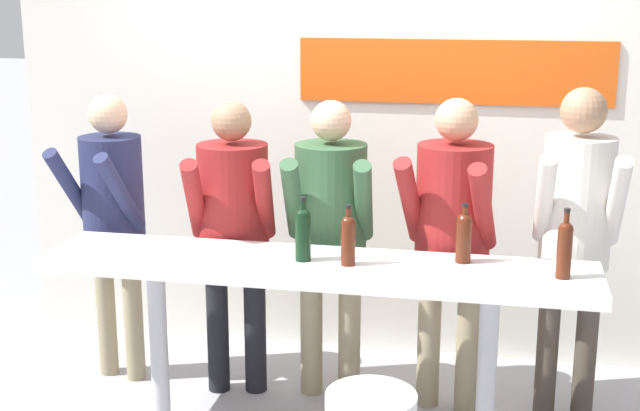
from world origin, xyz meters
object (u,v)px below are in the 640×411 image
person_center_left (331,219)px  wine_bottle_1 (348,238)px  wine_bottle_2 (464,235)px  tasting_table (317,290)px  wine_bottle_3 (303,232)px  person_left (233,218)px  wine_bottle_0 (565,247)px  person_center (452,224)px  person_far_left (112,206)px  person_center_right (576,219)px

person_center_left → wine_bottle_1: bearing=-76.7°
wine_bottle_2 → tasting_table: bearing=-169.7°
wine_bottle_3 → wine_bottle_2: bearing=9.6°
wine_bottle_1 → wine_bottle_3: wine_bottle_3 is taller
person_left → wine_bottle_0: person_left is taller
person_left → person_center_left: bearing=-2.5°
person_center_left → person_center: (0.63, -0.05, 0.02)m
person_center → wine_bottle_3: 0.82m
person_left → wine_bottle_1: person_left is taller
person_left → person_center: person_center is taller
person_far_left → person_center: person_center is taller
wine_bottle_2 → wine_bottle_3: (-0.74, -0.12, 0.01)m
wine_bottle_1 → person_center_right: bearing=26.7°
wine_bottle_1 → wine_bottle_2: (0.52, 0.15, 0.00)m
wine_bottle_0 → person_left: bearing=164.1°
person_left → person_center_right: (1.75, 0.05, 0.08)m
person_center_left → person_center_right: 1.24m
person_far_left → wine_bottle_0: bearing=-0.9°
person_center_left → wine_bottle_1: 0.58m
person_center → person_center_right: (0.60, 0.03, 0.05)m
tasting_table → wine_bottle_3: (-0.07, -0.00, 0.29)m
wine_bottle_0 → person_center_left: bearing=154.9°
person_center → wine_bottle_3: bearing=-133.6°
person_center_left → wine_bottle_2: size_ratio=5.70×
person_center → wine_bottle_2: size_ratio=5.82×
wine_bottle_0 → wine_bottle_2: (-0.44, 0.14, -0.01)m
person_center_left → person_center_right: person_center_right is taller
person_center → wine_bottle_1: bearing=-121.0°
person_center_left → wine_bottle_0: bearing=-30.8°
person_center → person_center_left: bearing=-173.5°
wine_bottle_1 → person_left: bearing=145.5°
person_center_right → wine_bottle_0: bearing=-99.3°
person_left → person_center_left: size_ratio=0.99×
wine_bottle_0 → wine_bottle_3: bearing=179.2°
person_left → wine_bottle_2: 1.26m
wine_bottle_0 → person_far_left: bearing=167.7°
person_center_right → wine_bottle_3: person_center_right is taller
person_center → wine_bottle_1: person_center is taller
person_far_left → person_center_left: person_far_left is taller
person_center_left → tasting_table: bearing=-91.9°
person_far_left → person_center_left: (1.21, 0.02, -0.01)m
person_left → person_center_right: 1.75m
person_left → person_center: size_ratio=0.97×
person_left → wine_bottle_0: 1.73m
person_left → person_center_left: (0.51, 0.07, 0.01)m
person_center_right → tasting_table: bearing=-157.4°
person_center → wine_bottle_2: 0.36m
person_left → person_center: 1.14m
tasting_table → person_center_left: size_ratio=1.61×
wine_bottle_0 → person_center_right: bearing=80.7°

